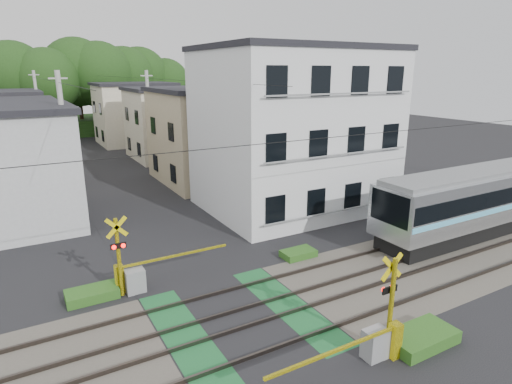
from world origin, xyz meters
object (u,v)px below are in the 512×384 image
commuter_train (499,195)px  apartment_block (293,130)px  pedestrian (78,154)px  crossing_signal_far (132,275)px  crossing_signal_near (379,336)px

commuter_train → apartment_block: size_ratio=1.57×
commuter_train → apartment_block: 11.45m
commuter_train → apartment_block: bearing=131.5°
pedestrian → crossing_signal_far: bearing=63.6°
crossing_signal_near → pedestrian: 32.91m
crossing_signal_near → apartment_block: (5.91, 13.15, 3.94)m
apartment_block → pedestrian: apartment_block is taller
commuter_train → pedestrian: bearing=121.2°
commuter_train → crossing_signal_far: (-18.43, 2.45, -1.05)m
apartment_block → commuter_train: bearing=-48.5°
crossing_signal_near → commuter_train: bearing=20.1°
crossing_signal_far → apartment_block: 13.14m
apartment_block → pedestrian: bearing=116.0°
commuter_train → pedestrian: commuter_train is taller
commuter_train → pedestrian: (-16.88, 27.85, -0.87)m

